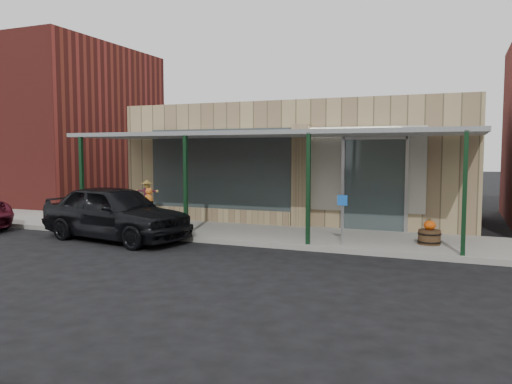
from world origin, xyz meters
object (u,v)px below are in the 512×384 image
at_px(barrel_scarecrow, 147,208).
at_px(barrel_pumpkin, 429,235).
at_px(parked_sedan, 116,212).
at_px(handicap_sign, 342,213).

bearing_deg(barrel_scarecrow, barrel_pumpkin, 14.00).
height_order(barrel_pumpkin, parked_sedan, parked_sedan).
relative_size(barrel_pumpkin, handicap_sign, 0.52).
xyz_separation_m(barrel_pumpkin, handicap_sign, (-2.08, -0.91, 0.59)).
distance_m(barrel_scarecrow, handicap_sign, 7.04).
bearing_deg(handicap_sign, barrel_pumpkin, 32.16).
distance_m(barrel_scarecrow, barrel_pumpkin, 8.98).
relative_size(barrel_scarecrow, barrel_pumpkin, 2.19).
xyz_separation_m(barrel_scarecrow, parked_sedan, (0.53, -2.35, 0.16)).
bearing_deg(barrel_scarecrow, parked_sedan, -60.01).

